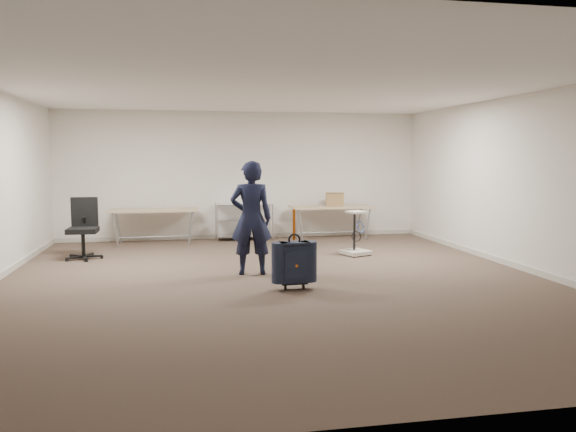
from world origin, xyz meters
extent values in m
plane|color=#3F3226|center=(0.00, 0.00, 0.00)|extent=(9.00, 9.00, 0.00)
plane|color=silver|center=(0.00, 4.50, 1.40)|extent=(8.00, 0.00, 8.00)
plane|color=silver|center=(0.00, -4.50, 1.40)|extent=(8.00, 0.00, 8.00)
plane|color=silver|center=(4.00, 0.00, 1.40)|extent=(0.00, 9.00, 9.00)
plane|color=white|center=(0.00, 0.00, 2.80)|extent=(8.00, 8.00, 0.00)
cube|color=beige|center=(0.00, 4.49, 0.05)|extent=(8.00, 0.02, 0.10)
cube|color=beige|center=(3.99, 0.00, 0.05)|extent=(0.02, 9.00, 0.10)
cube|color=tan|center=(-1.90, 3.95, 0.71)|extent=(1.80, 0.75, 0.03)
cylinder|color=#909398|center=(-1.90, 3.95, 0.15)|extent=(1.50, 0.02, 0.02)
cylinder|color=#909398|center=(-2.65, 3.65, 0.35)|extent=(0.13, 0.04, 0.69)
cylinder|color=#909398|center=(-1.15, 3.65, 0.35)|extent=(0.13, 0.04, 0.69)
cylinder|color=#909398|center=(-2.65, 4.25, 0.35)|extent=(0.13, 0.04, 0.69)
cylinder|color=#909398|center=(-1.15, 4.25, 0.35)|extent=(0.13, 0.04, 0.69)
cube|color=tan|center=(1.90, 3.95, 0.71)|extent=(1.80, 0.75, 0.03)
cylinder|color=#909398|center=(1.90, 3.95, 0.15)|extent=(1.50, 0.02, 0.02)
cylinder|color=#909398|center=(1.15, 3.65, 0.35)|extent=(0.13, 0.04, 0.69)
cylinder|color=#909398|center=(2.65, 3.65, 0.35)|extent=(0.13, 0.04, 0.69)
cylinder|color=#909398|center=(1.15, 4.25, 0.35)|extent=(0.13, 0.04, 0.69)
cylinder|color=#909398|center=(2.65, 4.25, 0.35)|extent=(0.13, 0.04, 0.69)
cylinder|color=silver|center=(-0.60, 3.98, 0.40)|extent=(0.02, 0.02, 0.80)
cylinder|color=silver|center=(0.60, 3.98, 0.40)|extent=(0.02, 0.02, 0.80)
cylinder|color=silver|center=(-0.60, 4.42, 0.40)|extent=(0.02, 0.02, 0.80)
cylinder|color=silver|center=(0.60, 4.42, 0.40)|extent=(0.02, 0.02, 0.80)
cube|color=silver|center=(0.00, 4.20, 0.10)|extent=(1.20, 0.45, 0.02)
cube|color=silver|center=(0.00, 4.20, 0.45)|extent=(1.20, 0.45, 0.02)
cube|color=silver|center=(0.00, 4.20, 0.78)|extent=(1.20, 0.45, 0.01)
imported|color=black|center=(-0.29, 0.56, 0.88)|extent=(0.67, 0.47, 1.75)
cube|color=black|center=(0.16, -0.56, 0.38)|extent=(0.41, 0.25, 0.55)
cube|color=black|center=(0.16, -0.54, 0.09)|extent=(0.37, 0.18, 0.03)
cylinder|color=black|center=(0.03, -0.57, 0.04)|extent=(0.03, 0.08, 0.07)
cylinder|color=black|center=(0.29, -0.56, 0.04)|extent=(0.03, 0.08, 0.07)
torus|color=black|center=(0.16, -0.56, 0.69)|extent=(0.17, 0.03, 0.17)
cube|color=#EC5D0C|center=(0.16, -0.54, 0.89)|extent=(0.04, 0.01, 0.42)
cylinder|color=black|center=(-3.06, 2.39, 0.05)|extent=(0.66, 0.66, 0.10)
cylinder|color=black|center=(-3.06, 2.39, 0.27)|extent=(0.07, 0.07, 0.44)
cube|color=black|center=(-3.06, 2.39, 0.52)|extent=(0.51, 0.51, 0.09)
cube|color=black|center=(-3.06, 2.63, 0.82)|extent=(0.46, 0.07, 0.53)
cube|color=beige|center=(1.82, 1.89, 0.05)|extent=(0.58, 0.58, 0.07)
cylinder|color=black|center=(1.64, 1.71, 0.02)|extent=(0.05, 0.05, 0.04)
cylinder|color=black|center=(1.82, 1.93, 0.44)|extent=(0.04, 0.04, 0.71)
cube|color=beige|center=(1.82, 1.89, 0.80)|extent=(0.39, 0.36, 0.04)
torus|color=blue|center=(1.86, 1.82, 0.53)|extent=(0.25, 0.17, 0.22)
cube|color=#8B6240|center=(2.00, 4.03, 0.87)|extent=(0.44, 0.36, 0.29)
camera|label=1|loc=(-1.33, -7.94, 1.80)|focal=35.00mm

